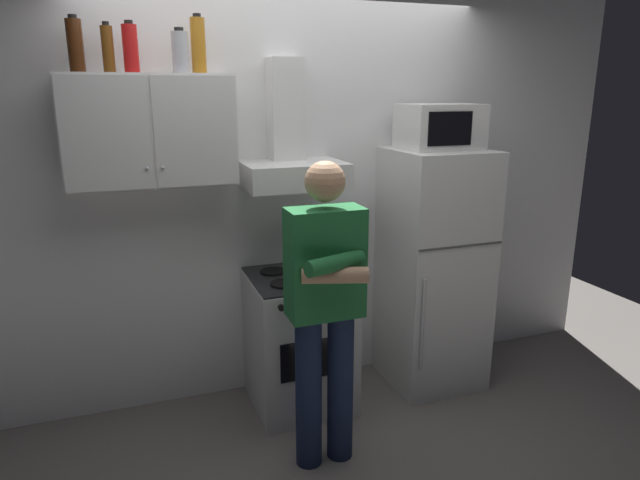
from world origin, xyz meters
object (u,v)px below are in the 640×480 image
at_px(bottle_liquor_amber, 198,45).
at_px(upper_cabinet, 150,131).
at_px(refrigerator, 433,269).
at_px(cooking_pot, 325,271).
at_px(range_hood, 291,153).
at_px(bottle_beer_brown, 108,49).
at_px(stove_oven, 299,340).
at_px(person_standing, 325,306).
at_px(bottle_rum_dark, 75,45).
at_px(bottle_soda_red, 131,48).
at_px(microwave, 440,127).
at_px(bottle_canister_steel, 180,52).

bearing_deg(bottle_liquor_amber, upper_cabinet, -174.02).
xyz_separation_m(refrigerator, cooking_pot, (-0.82, -0.12, 0.12)).
relative_size(range_hood, bottle_liquor_amber, 2.41).
bearing_deg(bottle_liquor_amber, bottle_beer_brown, -173.97).
height_order(upper_cabinet, bottle_liquor_amber, bottle_liquor_amber).
xyz_separation_m(stove_oven, person_standing, (-0.05, -0.61, 0.47)).
height_order(range_hood, bottle_rum_dark, bottle_rum_dark).
xyz_separation_m(stove_oven, cooking_pot, (0.13, -0.12, 0.49)).
height_order(refrigerator, bottle_soda_red, bottle_soda_red).
relative_size(microwave, bottle_beer_brown, 1.93).
xyz_separation_m(refrigerator, bottle_canister_steel, (-1.57, 0.10, 1.36)).
xyz_separation_m(stove_oven, bottle_beer_brown, (-0.98, 0.11, 1.73)).
bearing_deg(refrigerator, range_hood, 172.45).
height_order(cooking_pot, bottle_canister_steel, bottle_canister_steel).
distance_m(range_hood, bottle_liquor_amber, 0.79).
bearing_deg(bottle_beer_brown, bottle_liquor_amber, 6.03).
relative_size(upper_cabinet, stove_oven, 1.03).
height_order(refrigerator, bottle_beer_brown, bottle_beer_brown).
height_order(stove_oven, bottle_canister_steel, bottle_canister_steel).
bearing_deg(upper_cabinet, cooking_pot, -14.73).
bearing_deg(cooking_pot, bottle_beer_brown, 168.47).
bearing_deg(range_hood, stove_oven, -90.00).
height_order(range_hood, bottle_liquor_amber, bottle_liquor_amber).
relative_size(range_hood, bottle_rum_dark, 2.70).
relative_size(stove_oven, bottle_beer_brown, 3.52).
bearing_deg(range_hood, refrigerator, -7.55).
relative_size(upper_cabinet, microwave, 1.88).
bearing_deg(range_hood, bottle_beer_brown, -178.82).
bearing_deg(microwave, person_standing, -148.00).
distance_m(range_hood, microwave, 0.97).
height_order(stove_oven, bottle_rum_dark, bottle_rum_dark).
bearing_deg(cooking_pot, bottle_soda_red, 166.95).
xyz_separation_m(stove_oven, bottle_canister_steel, (-0.62, 0.10, 1.73)).
distance_m(upper_cabinet, bottle_soda_red, 0.43).
height_order(range_hood, refrigerator, range_hood).
bearing_deg(range_hood, bottle_soda_red, -179.00).
height_order(stove_oven, bottle_liquor_amber, bottle_liquor_amber).
relative_size(range_hood, cooking_pot, 2.50).
distance_m(range_hood, bottle_rum_dark, 1.27).
relative_size(cooking_pot, bottle_soda_red, 1.16).
bearing_deg(bottle_soda_red, microwave, -2.92).
height_order(range_hood, microwave, range_hood).
distance_m(bottle_canister_steel, bottle_rum_dark, 0.51).
distance_m(bottle_canister_steel, bottle_beer_brown, 0.36).
bearing_deg(upper_cabinet, range_hood, 0.09).
distance_m(range_hood, bottle_soda_red, 1.04).
bearing_deg(upper_cabinet, refrigerator, -4.07).
bearing_deg(range_hood, upper_cabinet, -179.91).
bearing_deg(bottle_rum_dark, bottle_soda_red, -3.27).
distance_m(stove_oven, refrigerator, 1.02).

